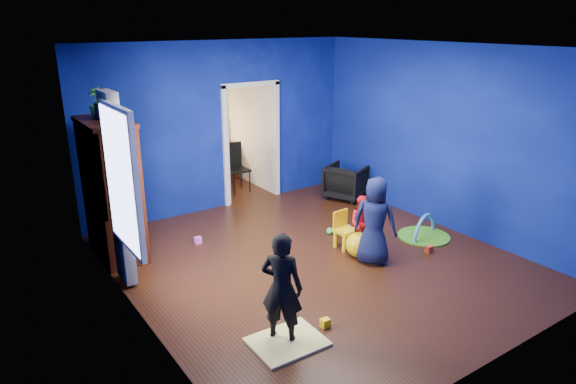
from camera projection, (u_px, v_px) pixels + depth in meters
floor at (316, 261)px, 7.20m from camera, size 5.00×5.50×0.01m
ceiling at (320, 47)px, 6.26m from camera, size 5.00×5.50×0.01m
wall_back at (221, 127)px, 8.88m from camera, size 5.00×0.02×2.90m
wall_front at (506, 228)px, 4.58m from camera, size 5.00×0.02×2.90m
wall_left at (130, 197)px, 5.39m from camera, size 0.02×5.50×2.90m
wall_right at (444, 138)px, 8.07m from camera, size 0.02×5.50×2.90m
alcove at (228, 126)px, 9.94m from camera, size 1.00×1.75×2.50m
armchair at (346, 182)px, 9.64m from camera, size 0.93×0.92×0.64m
child_black at (282, 288)px, 5.26m from camera, size 0.51×0.53×1.22m
child_navy at (375, 221)px, 6.98m from camera, size 0.66×0.72×1.23m
toddler_red at (363, 224)px, 7.42m from camera, size 0.51×0.51×0.83m
vase at (109, 116)px, 6.51m from camera, size 0.22×0.22×0.18m
potted_plant at (97, 103)px, 6.88m from camera, size 0.25×0.25×0.40m
tv_armoire at (112, 190)px, 7.09m from camera, size 0.58×1.14×1.96m
crt_tv at (114, 187)px, 7.10m from camera, size 0.46×0.70×0.54m
yellow_blanket at (287, 342)px, 5.38m from camera, size 0.76×0.62×0.03m
hopper_ball at (358, 245)px, 7.29m from camera, size 0.36×0.36×0.36m
kid_chair at (345, 232)px, 7.55m from camera, size 0.30×0.30×0.50m
play_mat at (424, 236)px, 7.99m from camera, size 0.80×0.80×0.02m
toy_arch at (424, 236)px, 7.99m from camera, size 0.70×0.26×0.72m
window_left at (120, 180)px, 5.64m from camera, size 0.03×0.95×1.55m
curtain at (118, 190)px, 6.22m from camera, size 0.14×0.42×2.40m
doorway at (251, 145)px, 9.33m from camera, size 1.16×0.10×2.10m
study_desk at (215, 162)px, 10.72m from camera, size 0.88×0.44×0.75m
desk_monitor at (211, 134)px, 10.63m from camera, size 0.40×0.05×0.32m
desk_lamp at (200, 138)px, 10.44m from camera, size 0.14×0.14×0.14m
folding_chair at (237, 169)px, 9.95m from camera, size 0.40×0.40×0.92m
book_shelf at (209, 82)px, 10.28m from camera, size 0.88×0.24×0.04m
toy_0 at (429, 249)px, 7.45m from camera, size 0.10×0.08×0.10m
toy_1 at (380, 220)px, 8.53m from camera, size 0.11×0.11×0.11m
toy_2 at (325, 323)px, 5.65m from camera, size 0.10×0.08×0.10m
toy_3 at (330, 231)px, 8.08m from camera, size 0.11×0.11×0.11m
toy_4 at (347, 228)px, 8.19m from camera, size 0.10×0.08×0.10m
toy_5 at (198, 240)px, 7.75m from camera, size 0.10×0.08×0.10m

